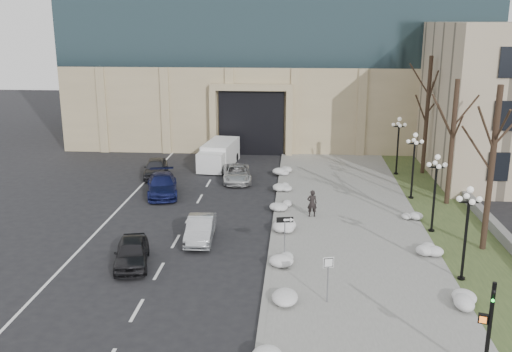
# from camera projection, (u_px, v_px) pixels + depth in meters

# --- Properties ---
(ground) EXTENTS (160.00, 160.00, 0.00)m
(ground) POSITION_uv_depth(u_px,v_px,m) (286.00, 342.00, 22.29)
(ground) COLOR black
(ground) RESTS_ON ground
(sidewalk) EXTENTS (9.00, 40.00, 0.12)m
(sidewalk) POSITION_uv_depth(u_px,v_px,m) (347.00, 221.00, 35.48)
(sidewalk) COLOR gray
(sidewalk) RESTS_ON ground
(curb) EXTENTS (0.30, 40.00, 0.14)m
(curb) POSITION_uv_depth(u_px,v_px,m) (275.00, 219.00, 35.80)
(curb) COLOR gray
(curb) RESTS_ON ground
(grass_strip) EXTENTS (4.00, 40.00, 0.10)m
(grass_strip) POSITION_uv_depth(u_px,v_px,m) (454.00, 224.00, 35.01)
(grass_strip) COLOR #344623
(grass_strip) RESTS_ON ground
(stone_wall) EXTENTS (0.50, 30.00, 0.70)m
(stone_wall) POSITION_uv_depth(u_px,v_px,m) (478.00, 210.00, 36.71)
(stone_wall) COLOR gray
(stone_wall) RESTS_ON ground
(car_a) EXTENTS (2.48, 4.36, 1.40)m
(car_a) POSITION_uv_depth(u_px,v_px,m) (132.00, 252.00, 29.07)
(car_a) COLOR black
(car_a) RESTS_ON ground
(car_b) EXTENTS (1.68, 4.23, 1.37)m
(car_b) POSITION_uv_depth(u_px,v_px,m) (200.00, 229.00, 32.35)
(car_b) COLOR #A6A9AE
(car_b) RESTS_ON ground
(car_c) EXTENTS (3.19, 5.42, 1.47)m
(car_c) POSITION_uv_depth(u_px,v_px,m) (162.00, 185.00, 40.83)
(car_c) COLOR #161B4E
(car_c) RESTS_ON ground
(car_d) EXTENTS (2.71, 4.83, 1.27)m
(car_d) POSITION_uv_depth(u_px,v_px,m) (237.00, 173.00, 44.28)
(car_d) COLOR silver
(car_d) RESTS_ON ground
(car_e) EXTENTS (2.42, 4.56, 1.48)m
(car_e) POSITION_uv_depth(u_px,v_px,m) (156.00, 168.00, 45.57)
(car_e) COLOR #2F3035
(car_e) RESTS_ON ground
(pedestrian) EXTENTS (0.68, 0.49, 1.74)m
(pedestrian) POSITION_uv_depth(u_px,v_px,m) (312.00, 203.00, 35.92)
(pedestrian) COLOR black
(pedestrian) RESTS_ON sidewalk
(box_truck) EXTENTS (2.94, 6.61, 2.03)m
(box_truck) POSITION_uv_depth(u_px,v_px,m) (219.00, 155.00, 48.83)
(box_truck) COLOR silver
(box_truck) RESTS_ON ground
(one_way_sign) EXTENTS (0.92, 0.27, 2.44)m
(one_way_sign) POSITION_uv_depth(u_px,v_px,m) (288.00, 225.00, 29.17)
(one_way_sign) COLOR slate
(one_way_sign) RESTS_ON ground
(keep_sign) EXTENTS (0.48, 0.16, 2.24)m
(keep_sign) POSITION_uv_depth(u_px,v_px,m) (328.00, 270.00, 24.76)
(keep_sign) COLOR slate
(keep_sign) RESTS_ON ground
(traffic_signal) EXTENTS (0.64, 0.84, 3.71)m
(traffic_signal) POSITION_uv_depth(u_px,v_px,m) (488.00, 332.00, 19.47)
(traffic_signal) COLOR black
(traffic_signal) RESTS_ON ground
(snow_clump_b) EXTENTS (1.10, 1.60, 0.36)m
(snow_clump_b) POSITION_uv_depth(u_px,v_px,m) (280.00, 299.00, 25.04)
(snow_clump_b) COLOR silver
(snow_clump_b) RESTS_ON sidewalk
(snow_clump_c) EXTENTS (1.10, 1.60, 0.36)m
(snow_clump_c) POSITION_uv_depth(u_px,v_px,m) (279.00, 260.00, 29.14)
(snow_clump_c) COLOR silver
(snow_clump_c) RESTS_ON sidewalk
(snow_clump_d) EXTENTS (1.10, 1.60, 0.36)m
(snow_clump_d) POSITION_uv_depth(u_px,v_px,m) (283.00, 228.00, 33.63)
(snow_clump_d) COLOR silver
(snow_clump_d) RESTS_ON sidewalk
(snow_clump_e) EXTENTS (1.10, 1.60, 0.36)m
(snow_clump_e) POSITION_uv_depth(u_px,v_px,m) (281.00, 208.00, 37.27)
(snow_clump_e) COLOR silver
(snow_clump_e) RESTS_ON sidewalk
(snow_clump_f) EXTENTS (1.10, 1.60, 0.36)m
(snow_clump_f) POSITION_uv_depth(u_px,v_px,m) (285.00, 187.00, 41.78)
(snow_clump_f) COLOR silver
(snow_clump_f) RESTS_ON sidewalk
(snow_clump_g) EXTENTS (1.10, 1.60, 0.36)m
(snow_clump_g) POSITION_uv_depth(u_px,v_px,m) (284.00, 172.00, 45.98)
(snow_clump_g) COLOR silver
(snow_clump_g) RESTS_ON sidewalk
(snow_clump_h) EXTENTS (1.10, 1.60, 0.36)m
(snow_clump_h) POSITION_uv_depth(u_px,v_px,m) (462.00, 301.00, 24.91)
(snow_clump_h) COLOR silver
(snow_clump_h) RESTS_ON sidewalk
(snow_clump_i) EXTENTS (1.10, 1.60, 0.36)m
(snow_clump_i) POSITION_uv_depth(u_px,v_px,m) (430.00, 252.00, 30.11)
(snow_clump_i) COLOR silver
(snow_clump_i) RESTS_ON sidewalk
(snow_clump_j) EXTENTS (1.10, 1.60, 0.36)m
(snow_clump_j) POSITION_uv_depth(u_px,v_px,m) (411.00, 217.00, 35.57)
(snow_clump_j) COLOR silver
(snow_clump_j) RESTS_ON sidewalk
(snow_clump_k) EXTENTS (1.10, 1.60, 0.36)m
(snow_clump_k) POSITION_uv_depth(u_px,v_px,m) (286.00, 206.00, 37.67)
(snow_clump_k) COLOR silver
(snow_clump_k) RESTS_ON sidewalk
(snow_clump_l) EXTENTS (1.10, 1.60, 0.36)m
(snow_clump_l) POSITION_uv_depth(u_px,v_px,m) (285.00, 170.00, 46.58)
(snow_clump_l) COLOR silver
(snow_clump_l) RESTS_ON sidewalk
(lamppost_a) EXTENTS (1.18, 1.18, 4.76)m
(lamppost_a) POSITION_uv_depth(u_px,v_px,m) (467.00, 221.00, 26.64)
(lamppost_a) COLOR black
(lamppost_a) RESTS_ON ground
(lamppost_b) EXTENTS (1.18, 1.18, 4.76)m
(lamppost_b) POSITION_uv_depth(u_px,v_px,m) (435.00, 183.00, 32.89)
(lamppost_b) COLOR black
(lamppost_b) RESTS_ON ground
(lamppost_c) EXTENTS (1.18, 1.18, 4.76)m
(lamppost_c) POSITION_uv_depth(u_px,v_px,m) (414.00, 157.00, 39.15)
(lamppost_c) COLOR black
(lamppost_c) RESTS_ON ground
(lamppost_d) EXTENTS (1.18, 1.18, 4.76)m
(lamppost_d) POSITION_uv_depth(u_px,v_px,m) (398.00, 138.00, 45.40)
(lamppost_d) COLOR black
(lamppost_d) RESTS_ON ground
(tree_near) EXTENTS (3.20, 3.20, 9.00)m
(tree_near) POSITION_uv_depth(u_px,v_px,m) (494.00, 146.00, 29.60)
(tree_near) COLOR black
(tree_near) RESTS_ON ground
(tree_mid) EXTENTS (3.20, 3.20, 8.50)m
(tree_mid) POSITION_uv_depth(u_px,v_px,m) (454.00, 125.00, 37.38)
(tree_mid) COLOR black
(tree_mid) RESTS_ON ground
(tree_far) EXTENTS (3.20, 3.20, 9.50)m
(tree_far) POSITION_uv_depth(u_px,v_px,m) (428.00, 99.00, 44.90)
(tree_far) COLOR black
(tree_far) RESTS_ON ground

